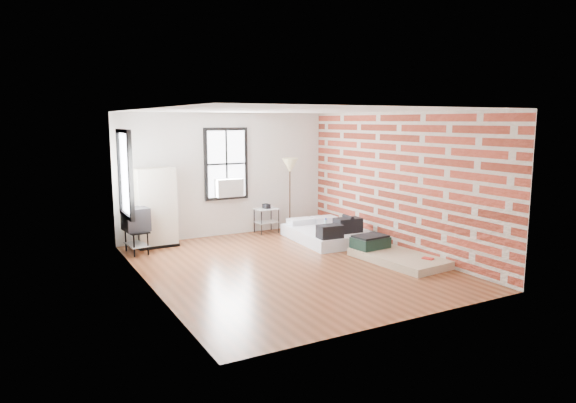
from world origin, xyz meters
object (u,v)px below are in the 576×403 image
wardrobe (156,208)px  side_table (266,213)px  mattress_main (329,233)px  mattress_bare (392,254)px  floor_lamp (290,169)px  tv_stand (136,221)px

wardrobe → side_table: (2.61, 0.07, -0.36)m
mattress_main → mattress_bare: size_ratio=1.07×
mattress_main → floor_lamp: (-0.26, 1.31, 1.32)m
mattress_bare → side_table: bearing=102.1°
mattress_bare → mattress_main: bearing=90.0°
wardrobe → side_table: bearing=0.7°
side_table → tv_stand: size_ratio=0.75×
mattress_main → mattress_bare: 1.93m
mattress_bare → floor_lamp: (-0.43, 3.23, 1.38)m
wardrobe → side_table: 2.63m
tv_stand → side_table: bearing=3.2°
wardrobe → floor_lamp: 3.27m
tv_stand → mattress_main: bearing=-18.3°
floor_lamp → mattress_bare: bearing=-82.4°
mattress_bare → side_table: side_table is taller
side_table → floor_lamp: size_ratio=0.40×
floor_lamp → tv_stand: (-3.70, -0.38, -0.84)m
mattress_bare → floor_lamp: size_ratio=1.10×
side_table → floor_lamp: floor_lamp is taller
wardrobe → floor_lamp: size_ratio=0.95×
side_table → mattress_main: bearing=-58.3°
floor_lamp → tv_stand: 3.81m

